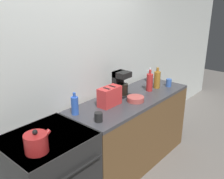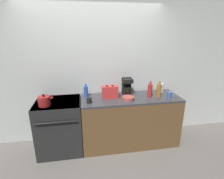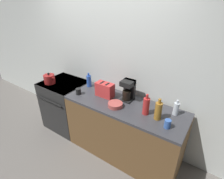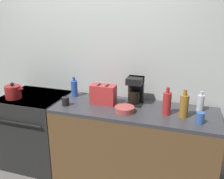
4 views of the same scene
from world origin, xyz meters
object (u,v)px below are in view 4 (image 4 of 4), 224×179
object	(u,v)px
cup_black	(66,101)
cup_blue	(200,118)
bowl	(125,109)
bottle_clear	(201,103)
bottle_red	(167,103)
kettle	(13,92)
toaster	(103,94)
bottle_amber	(184,106)
stove	(37,129)
bottle_blue	(74,88)
coffee_maker	(135,90)

from	to	relation	value
cup_black	cup_blue	xyz separation A→B (m)	(1.40, -0.00, 0.01)
cup_blue	bowl	size ratio (longest dim) A/B	0.52
bottle_clear	bottle_red	size ratio (longest dim) A/B	0.74
kettle	cup_blue	size ratio (longest dim) A/B	2.20
toaster	bottle_amber	xyz separation A→B (m)	(0.87, -0.09, 0.01)
bottle_amber	stove	bearing A→B (deg)	178.13
bottle_clear	bottle_red	distance (m)	0.38
stove	kettle	world-z (taller)	kettle
bottle_blue	bottle_red	xyz separation A→B (m)	(1.12, -0.19, 0.02)
bottle_red	bottle_clear	bearing A→B (deg)	32.33
toaster	cup_black	bearing A→B (deg)	-153.87
bowl	toaster	bearing A→B (deg)	152.01
bottle_blue	cup_black	bearing A→B (deg)	-82.31
cup_black	bowl	xyz separation A→B (m)	(0.66, 0.03, -0.02)
stove	cup_black	size ratio (longest dim) A/B	9.78
cup_black	stove	bearing A→B (deg)	163.79
bottle_amber	cup_black	bearing A→B (deg)	-175.74
bottle_red	bottle_blue	bearing A→B (deg)	170.17
bottle_amber	bowl	world-z (taller)	bottle_amber
coffee_maker	cup_blue	xyz separation A→B (m)	(0.69, -0.30, -0.11)
toaster	bottle_clear	world-z (taller)	toaster
cup_black	bowl	bearing A→B (deg)	2.56
bottle_red	cup_black	bearing A→B (deg)	-174.41
coffee_maker	bowl	world-z (taller)	coffee_maker
bottle_red	bottle_amber	size ratio (longest dim) A/B	1.01
kettle	cup_black	distance (m)	0.69
stove	bottle_red	size ratio (longest dim) A/B	3.24
kettle	cup_blue	bearing A→B (deg)	-0.30
bottle_amber	cup_black	world-z (taller)	bottle_amber
cup_blue	bowl	bearing A→B (deg)	177.44
kettle	toaster	distance (m)	1.08
bottle_red	bottle_amber	bearing A→B (deg)	-4.42
bottle_clear	cup_blue	world-z (taller)	bottle_clear
cup_black	toaster	bearing A→B (deg)	26.13
kettle	bottle_amber	world-z (taller)	bottle_amber
toaster	bottle_red	distance (m)	0.71
bottle_red	cup_black	distance (m)	1.09
coffee_maker	bowl	xyz separation A→B (m)	(-0.05, -0.26, -0.13)
bottle_clear	bowl	size ratio (longest dim) A/B	1.04
bottle_red	bowl	world-z (taller)	bottle_red
bottle_clear	bottle_amber	distance (m)	0.27
toaster	bottle_clear	size ratio (longest dim) A/B	1.30
bottle_red	cup_blue	size ratio (longest dim) A/B	2.67
stove	bottle_clear	distance (m)	2.00
coffee_maker	bottle_amber	world-z (taller)	coffee_maker
kettle	toaster	size ratio (longest dim) A/B	0.85
toaster	bottle_amber	bearing A→B (deg)	-5.95
bottle_red	kettle	bearing A→B (deg)	-176.84
stove	toaster	xyz separation A→B (m)	(0.89, 0.03, 0.56)
bottle_clear	cup_blue	size ratio (longest dim) A/B	1.99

